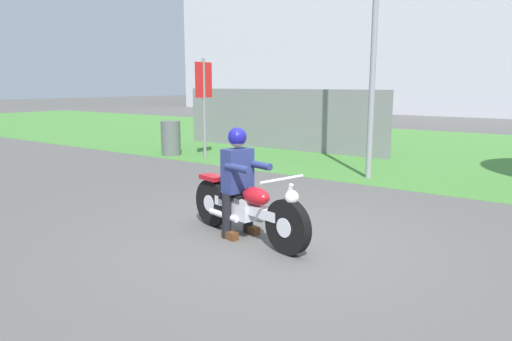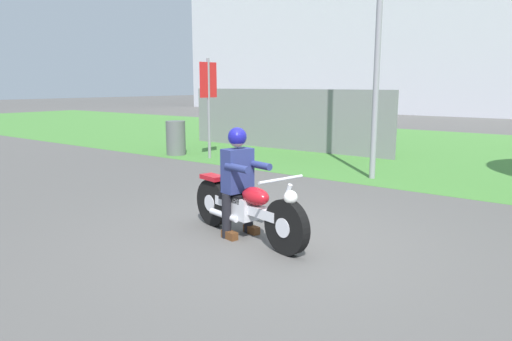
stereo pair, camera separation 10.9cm
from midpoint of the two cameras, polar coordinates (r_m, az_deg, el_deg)
ground at (r=5.94m, az=2.44°, el=-8.66°), size 120.00×120.00×0.00m
grass_verge at (r=14.95m, az=24.65°, el=1.99°), size 60.00×12.00×0.01m
motorcycle_lead at (r=5.97m, az=-0.62°, el=-4.58°), size 2.10×0.78×0.88m
rider_lead at (r=6.00m, az=-1.62°, el=-0.34°), size 0.62×0.54×1.41m
trash_can at (r=13.30m, az=-9.43°, el=3.90°), size 0.53×0.53×0.94m
sign_banner at (r=12.47m, az=-5.50°, el=9.34°), size 0.08×0.60×2.60m
fence_segment at (r=14.30m, az=3.57°, el=6.18°), size 7.00×0.06×1.80m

